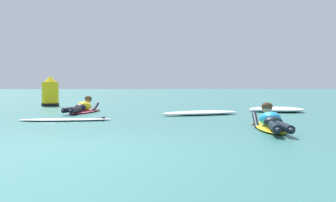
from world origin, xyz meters
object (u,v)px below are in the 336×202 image
object	(u,v)px
surfer_near	(271,122)
drifting_surfboard	(66,119)
surfer_far	(83,108)
channel_marker_buoy	(50,94)

from	to	relation	value
surfer_near	drifting_surfboard	size ratio (longest dim) A/B	1.26
surfer_near	drifting_surfboard	distance (m)	4.74
surfer_far	channel_marker_buoy	distance (m)	4.46
surfer_far	drifting_surfboard	distance (m)	2.87
surfer_near	channel_marker_buoy	xyz separation A→B (m)	(-6.25, 9.03, 0.34)
surfer_near	drifting_surfboard	xyz separation A→B (m)	(-4.22, 2.15, -0.11)
surfer_near	surfer_far	bearing A→B (deg)	130.81
surfer_near	channel_marker_buoy	distance (m)	10.98
surfer_near	channel_marker_buoy	bearing A→B (deg)	124.67
drifting_surfboard	channel_marker_buoy	size ratio (longest dim) A/B	1.83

